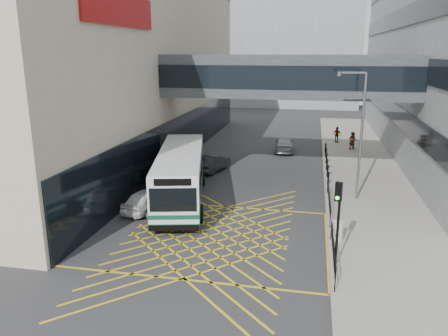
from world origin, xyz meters
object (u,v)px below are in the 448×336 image
Objects in this scene: street_lamp at (359,129)px; pedestrian_a at (351,141)px; car_silver at (284,145)px; traffic_light at (338,213)px; pedestrian_b at (353,141)px; bus at (181,174)px; pedestrian_c at (337,135)px; car_dark at (213,163)px; litter_bin at (337,231)px; car_white at (148,199)px.

street_lamp is 15.21m from pedestrian_a.
car_silver is 1.11× the size of traffic_light.
traffic_light is at bearing -98.82° from pedestrian_b.
street_lamp is at bearing -2.81° from bus.
pedestrian_b is at bearing 148.57° from pedestrian_c.
pedestrian_b is at bearing -123.98° from car_dark.
car_dark is 14.80m from pedestrian_a.
traffic_light reaches higher than car_silver.
car_dark is 1.07× the size of traffic_light.
bus is 2.82× the size of car_dark.
litter_bin is 21.56m from pedestrian_a.
car_white is at bearing -166.68° from street_lamp.
car_dark is at bearing -141.91° from pedestrian_b.
car_silver is 6.84m from pedestrian_c.
car_white is 9.57m from car_dark.
traffic_light reaches higher than bus.
car_silver is at bearing 56.97° from bus.
street_lamp is at bearing 103.80° from traffic_light.
car_white is 13.52m from street_lamp.
car_white is 23.04m from pedestrian_a.
pedestrian_c reaches higher than car_silver.
bus is 3.02× the size of traffic_light.
car_white is 11.19m from litter_bin.
car_dark is at bearing -4.00° from pedestrian_a.
pedestrian_c is at bearing -106.39° from car_white.
litter_bin is (0.24, 2.98, -2.04)m from traffic_light.
traffic_light is (10.67, -5.49, 2.03)m from car_white.
litter_bin is at bearing -106.73° from street_lamp.
bus is 7.35× the size of pedestrian_c.
pedestrian_a is (0.91, 14.73, -3.65)m from street_lamp.
pedestrian_c is (11.93, 22.08, 0.29)m from car_white.
bus is at bearing 102.07° from car_dark.
traffic_light is 10.01m from street_lamp.
pedestrian_c is at bearing -142.17° from car_silver.
pedestrian_b is (11.92, 17.13, -0.79)m from bus.
bus reaches higher than pedestrian_b.
pedestrian_c is (-0.29, 17.87, -3.70)m from street_lamp.
car_white is 4.20× the size of litter_bin.
street_lamp reaches higher than pedestrian_a.
car_white is 1.01× the size of car_dark.
pedestrian_b is at bearing 83.64° from litter_bin.
litter_bin is 0.64× the size of pedestrian_b.
street_lamp is at bearing 107.34° from car_silver.
pedestrian_a is (2.45, 24.43, -1.70)m from traffic_light.
street_lamp is 4.92× the size of pedestrian_c.
pedestrian_a is 1.05× the size of pedestrian_c.
bus reaches higher than litter_bin.
car_white reaches higher than car_dark.
car_silver is 6.72m from pedestrian_b.
bus is 11.74× the size of litter_bin.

